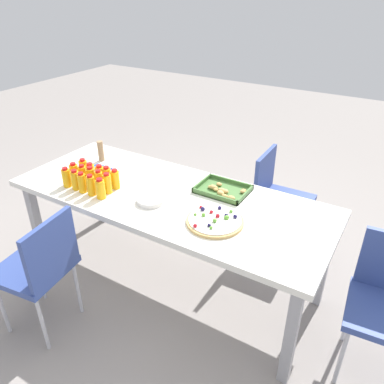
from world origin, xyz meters
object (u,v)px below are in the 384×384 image
object	(u,v)px
juice_bottle_3	(91,185)
juice_bottle_5	(74,173)
juice_bottle_9	(107,184)
juice_bottle_11	(91,172)
juice_bottle_12	(100,175)
snack_tray	(223,190)
juice_bottle_2	(82,183)
chair_far_right	(277,194)
juice_bottle_14	(115,179)
juice_bottle_4	(100,189)
plate_stack	(151,200)
fruit_pizza	(215,221)
juice_bottle_1	(75,180)
napkin_stack	(98,170)
juice_bottle_13	(107,177)
juice_bottle_7	(91,178)
juice_bottle_6	(83,175)
cardboard_tube	(101,151)
juice_bottle_0	(66,178)
juice_bottle_8	(99,180)
chair_near_left	(40,265)
juice_bottle_10	(84,169)
party_table	(169,203)

from	to	relation	value
juice_bottle_3	juice_bottle_5	distance (m)	0.24
juice_bottle_9	juice_bottle_11	bearing A→B (deg)	162.27
juice_bottle_12	snack_tray	world-z (taller)	juice_bottle_12
juice_bottle_2	chair_far_right	bearing A→B (deg)	46.80
juice_bottle_9	juice_bottle_14	distance (m)	0.08
juice_bottle_4	plate_stack	size ratio (longest dim) A/B	0.80
juice_bottle_4	fruit_pizza	size ratio (longest dim) A/B	0.42
juice_bottle_1	juice_bottle_5	xyz separation A→B (m)	(-0.08, 0.07, 0.00)
chair_far_right	napkin_stack	bearing A→B (deg)	-57.07
juice_bottle_13	napkin_stack	bearing A→B (deg)	149.06
juice_bottle_3	juice_bottle_7	bearing A→B (deg)	134.05
juice_bottle_6	juice_bottle_4	bearing A→B (deg)	-18.03
juice_bottle_11	fruit_pizza	distance (m)	0.99
juice_bottle_14	cardboard_tube	distance (m)	0.49
juice_bottle_0	juice_bottle_8	world-z (taller)	juice_bottle_8
juice_bottle_1	juice_bottle_13	bearing A→B (deg)	45.83
juice_bottle_8	cardboard_tube	world-z (taller)	cardboard_tube
chair_near_left	fruit_pizza	distance (m)	1.06
juice_bottle_5	fruit_pizza	world-z (taller)	juice_bottle_5
juice_bottle_3	juice_bottle_10	size ratio (longest dim) A/B	1.01
juice_bottle_4	juice_bottle_14	distance (m)	0.15
juice_bottle_8	snack_tray	bearing A→B (deg)	28.67
chair_far_right	juice_bottle_11	distance (m)	1.42
juice_bottle_3	juice_bottle_8	xyz separation A→B (m)	(-0.00, 0.08, -0.00)
juice_bottle_10	juice_bottle_12	xyz separation A→B (m)	(0.15, -0.00, -0.00)
cardboard_tube	chair_near_left	bearing A→B (deg)	-70.17
juice_bottle_7	juice_bottle_9	world-z (taller)	juice_bottle_7
party_table	juice_bottle_9	xyz separation A→B (m)	(-0.35, -0.18, 0.13)
juice_bottle_0	juice_bottle_12	xyz separation A→B (m)	(0.16, 0.16, -0.00)
juice_bottle_3	juice_bottle_13	xyz separation A→B (m)	(-0.00, 0.15, -0.00)
snack_tray	juice_bottle_0	bearing A→B (deg)	-153.22
juice_bottle_4	plate_stack	xyz separation A→B (m)	(0.31, 0.12, -0.05)
juice_bottle_13	cardboard_tube	size ratio (longest dim) A/B	0.89
juice_bottle_0	juice_bottle_10	size ratio (longest dim) A/B	0.98
plate_stack	juice_bottle_10	bearing A→B (deg)	176.93
party_table	juice_bottle_0	world-z (taller)	juice_bottle_0
chair_near_left	juice_bottle_9	bearing A→B (deg)	-13.82
chair_far_right	juice_bottle_12	bearing A→B (deg)	-48.80
snack_tray	juice_bottle_11	bearing A→B (deg)	-159.24
chair_far_right	cardboard_tube	bearing A→B (deg)	-64.68
party_table	juice_bottle_8	xyz separation A→B (m)	(-0.43, -0.18, 0.13)
chair_near_left	juice_bottle_1	size ratio (longest dim) A/B	5.88
juice_bottle_2	juice_bottle_4	distance (m)	0.16
juice_bottle_1	juice_bottle_3	bearing A→B (deg)	-1.58
juice_bottle_3	chair_near_left	bearing A→B (deg)	-88.73
party_table	juice_bottle_12	xyz separation A→B (m)	(-0.49, -0.11, 0.13)
juice_bottle_3	fruit_pizza	bearing A→B (deg)	8.73
juice_bottle_11	juice_bottle_9	bearing A→B (deg)	-17.73
juice_bottle_6	snack_tray	size ratio (longest dim) A/B	0.44
party_table	juice_bottle_13	distance (m)	0.46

